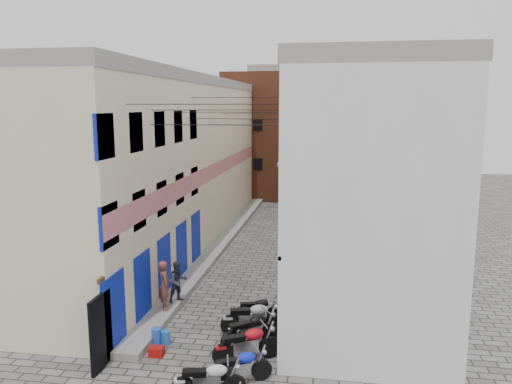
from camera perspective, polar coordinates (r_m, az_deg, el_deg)
The scene contains 20 objects.
ground at distance 15.37m, azimuth -7.43°, elevation -19.28°, with size 90.00×90.00×0.00m, color #53514E.
plinth at distance 27.52m, azimuth -3.81°, elevation -5.61°, with size 0.90×26.00×0.25m, color gray.
building_left at distance 27.45m, azimuth -9.92°, elevation 3.52°, with size 5.10×27.00×9.00m.
building_right at distance 26.01m, azimuth 11.41°, elevation 3.15°, with size 5.94×26.00×9.00m.
building_far_brick_left at distance 41.34m, azimuth 0.88°, elevation 6.46°, with size 6.00×6.00×10.00m, color brown.
building_far_brick_right at distance 42.98m, azimuth 7.91°, elevation 5.16°, with size 5.00×6.00×8.00m, color brown.
building_far_concrete at distance 47.04m, azimuth 4.39°, elevation 7.46°, with size 8.00×5.00×11.00m, color gray.
far_shopfront at distance 38.75m, azimuth 3.20°, elevation 0.56°, with size 2.00×0.30×2.40m, color black.
overhead_wires at distance 20.86m, azimuth -1.81°, elevation 8.93°, with size 5.80×13.02×1.32m.
motorcycle_b at distance 13.70m, azimuth -5.43°, elevation -20.41°, with size 0.62×1.95×1.13m, color silver, non-canonical shape.
motorcycle_c at distance 14.25m, azimuth -1.90°, elevation -19.22°, with size 0.59×1.86×1.08m, color #0C1EC1, non-canonical shape.
motorcycle_d at distance 15.29m, azimuth -1.06°, elevation -16.78°, with size 0.66×2.09×1.21m, color #B80D16, non-canonical shape.
motorcycle_e at distance 16.14m, azimuth -0.54°, elevation -15.32°, with size 0.65×2.06×1.19m, color black, non-canonical shape.
motorcycle_f at distance 16.93m, azimuth -0.44°, elevation -14.00°, with size 0.67×2.11×1.22m, color #9D9EA2, non-canonical shape.
motorcycle_g at distance 17.81m, azimuth 0.15°, elevation -13.14°, with size 0.55×1.74×1.01m, color black, non-canonical shape.
person_a at distance 18.38m, azimuth -10.42°, elevation -10.41°, with size 0.65×0.43×1.79m, color brown.
person_b at distance 19.02m, azimuth -8.88°, elevation -10.06°, with size 0.75×0.58×1.54m, color #2B3041.
water_jug_near at distance 16.66m, azimuth -10.29°, elevation -16.06°, with size 0.29×0.29×0.45m, color blue.
water_jug_far at distance 16.76m, azimuth -11.28°, elevation -15.82°, with size 0.32×0.32×0.50m, color blue.
red_crate at distance 16.08m, azimuth -11.29°, elevation -17.45°, with size 0.44×0.33×0.27m, color #9F0F0B.
Camera 1 is at (3.98, -12.83, 7.47)m, focal length 35.00 mm.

